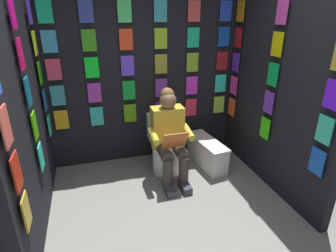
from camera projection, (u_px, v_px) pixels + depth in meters
display_wall_back at (144, 81)px, 3.87m from camera, size 2.72×0.14×2.28m
display_wall_left at (276, 94)px, 3.26m from camera, size 0.14×2.07×2.28m
display_wall_right at (23, 117)px, 2.56m from camera, size 0.14×2.07×2.28m
toilet at (165, 148)px, 3.78m from camera, size 0.41×0.55×0.77m
person_reading at (170, 136)px, 3.47m from camera, size 0.53×0.68×1.19m
comic_longbox_near at (207, 153)px, 3.93m from camera, size 0.35×0.80×0.38m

